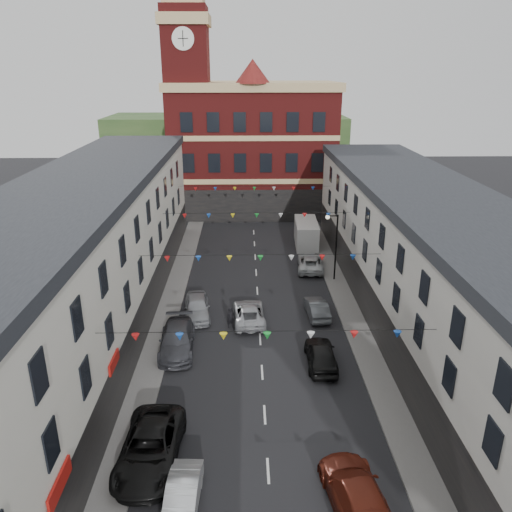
{
  "coord_description": "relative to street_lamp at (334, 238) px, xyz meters",
  "views": [
    {
      "loc": [
        -0.97,
        -26.06,
        17.4
      ],
      "look_at": [
        -0.18,
        8.63,
        4.38
      ],
      "focal_mm": 35.0,
      "sensor_mm": 36.0,
      "label": 1
    }
  ],
  "objects": [
    {
      "name": "car_left_d",
      "position": [
        -12.05,
        -11.29,
        -3.12
      ],
      "size": [
        2.47,
        5.51,
        1.57
      ],
      "primitive_type": "imported",
      "rotation": [
        0.0,
        0.0,
        0.05
      ],
      "color": "#3F4047",
      "rests_on": "ground"
    },
    {
      "name": "pavement_left",
      "position": [
        -13.45,
        -12.0,
        -3.83
      ],
      "size": [
        1.8,
        64.0,
        0.15
      ],
      "primitive_type": "cube",
      "color": "#605E5B",
      "rests_on": "ground"
    },
    {
      "name": "car_left_e",
      "position": [
        -11.16,
        -6.5,
        -3.12
      ],
      "size": [
        2.34,
        4.77,
        1.56
      ],
      "primitive_type": "imported",
      "rotation": [
        0.0,
        0.0,
        0.11
      ],
      "color": "gray",
      "rests_on": "ground"
    },
    {
      "name": "street_lamp",
      "position": [
        0.0,
        0.0,
        0.0
      ],
      "size": [
        1.1,
        0.36,
        6.0
      ],
      "color": "black",
      "rests_on": "ground"
    },
    {
      "name": "moving_car",
      "position": [
        -7.29,
        -7.33,
        -3.23
      ],
      "size": [
        2.48,
        4.95,
        1.34
      ],
      "primitive_type": "imported",
      "rotation": [
        0.0,
        0.0,
        3.19
      ],
      "color": "#A8AAAF",
      "rests_on": "ground"
    },
    {
      "name": "pedestrian",
      "position": [
        -8.61,
        -8.26,
        -3.13
      ],
      "size": [
        0.66,
        0.56,
        1.54
      ],
      "primitive_type": "imported",
      "rotation": [
        0.0,
        0.0,
        0.4
      ],
      "color": "black",
      "rests_on": "ground"
    },
    {
      "name": "car_left_c",
      "position": [
        -12.05,
        -21.29,
        -3.09
      ],
      "size": [
        2.88,
        5.95,
        1.63
      ],
      "primitive_type": "imported",
      "rotation": [
        0.0,
        0.0,
        -0.03
      ],
      "color": "black",
      "rests_on": "ground"
    },
    {
      "name": "ground",
      "position": [
        -6.55,
        -14.0,
        -3.9
      ],
      "size": [
        160.0,
        160.0,
        0.0
      ],
      "primitive_type": "plane",
      "color": "black",
      "rests_on": "ground"
    },
    {
      "name": "terrace_right",
      "position": [
        5.23,
        -13.0,
        0.95
      ],
      "size": [
        8.4,
        56.0,
        9.7
      ],
      "color": "beige",
      "rests_on": "ground"
    },
    {
      "name": "distant_hill",
      "position": [
        -10.55,
        48.0,
        1.1
      ],
      "size": [
        40.0,
        14.0,
        10.0
      ],
      "primitive_type": "cube",
      "color": "#294821",
      "rests_on": "ground"
    },
    {
      "name": "car_right_f",
      "position": [
        -1.52,
        2.65,
        -3.22
      ],
      "size": [
        2.75,
        5.14,
        1.37
      ],
      "primitive_type": "imported",
      "rotation": [
        0.0,
        0.0,
        3.04
      ],
      "color": "silver",
      "rests_on": "ground"
    },
    {
      "name": "car_right_d",
      "position": [
        -2.85,
        -13.27,
        -3.15
      ],
      "size": [
        1.86,
        4.48,
        1.52
      ],
      "primitive_type": "imported",
      "rotation": [
        0.0,
        0.0,
        3.13
      ],
      "color": "black",
      "rests_on": "ground"
    },
    {
      "name": "car_right_c",
      "position": [
        -2.95,
        -24.29,
        -3.1
      ],
      "size": [
        2.94,
        5.76,
        1.6
      ],
      "primitive_type": "imported",
      "rotation": [
        0.0,
        0.0,
        3.27
      ],
      "color": "#5B1E12",
      "rests_on": "ground"
    },
    {
      "name": "clock_tower",
      "position": [
        -14.05,
        21.0,
        11.03
      ],
      "size": [
        5.6,
        5.6,
        30.0
      ],
      "color": "maroon",
      "rests_on": "ground"
    },
    {
      "name": "car_right_e",
      "position": [
        -2.21,
        -6.64,
        -3.25
      ],
      "size": [
        1.64,
        4.06,
        1.31
      ],
      "primitive_type": "imported",
      "rotation": [
        0.0,
        0.0,
        3.21
      ],
      "color": "#52565A",
      "rests_on": "ground"
    },
    {
      "name": "car_left_b",
      "position": [
        -10.24,
        -24.01,
        -3.27
      ],
      "size": [
        1.53,
        3.91,
        1.27
      ],
      "primitive_type": "imported",
      "rotation": [
        0.0,
        0.0,
        -0.05
      ],
      "color": "silver",
      "rests_on": "ground"
    },
    {
      "name": "white_van",
      "position": [
        -1.12,
        9.59,
        -2.63
      ],
      "size": [
        2.48,
        5.87,
        2.55
      ],
      "primitive_type": "cube",
      "rotation": [
        0.0,
        0.0,
        -0.05
      ],
      "color": "silver",
      "rests_on": "ground"
    },
    {
      "name": "terrace_left",
      "position": [
        -18.33,
        -13.0,
        1.44
      ],
      "size": [
        8.4,
        56.0,
        10.7
      ],
      "color": "silver",
      "rests_on": "ground"
    },
    {
      "name": "pavement_right",
      "position": [
        0.35,
        -12.0,
        -3.83
      ],
      "size": [
        1.8,
        64.0,
        0.15
      ],
      "primitive_type": "cube",
      "color": "#605E5B",
      "rests_on": "ground"
    },
    {
      "name": "civic_building",
      "position": [
        -6.55,
        23.95,
        4.23
      ],
      "size": [
        20.6,
        13.3,
        18.5
      ],
      "color": "maroon",
      "rests_on": "ground"
    }
  ]
}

